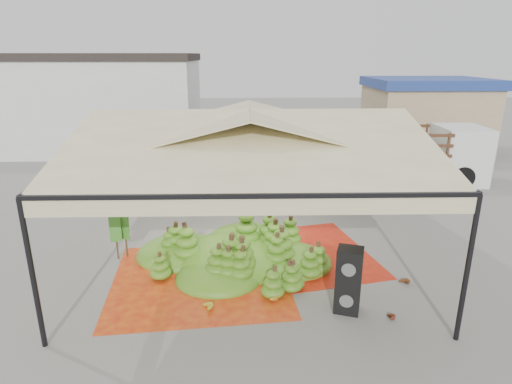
{
  "coord_description": "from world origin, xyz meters",
  "views": [
    {
      "loc": [
        -0.11,
        -11.02,
        5.34
      ],
      "look_at": [
        0.2,
        1.5,
        1.3
      ],
      "focal_mm": 30.0,
      "sensor_mm": 36.0,
      "label": 1
    }
  ],
  "objects_px": {
    "banana_heap": "(236,239)",
    "truck_left": "(239,144)",
    "speaker_stack": "(349,280)",
    "vendor": "(232,177)",
    "truck_right": "(407,148)"
  },
  "relations": [
    {
      "from": "banana_heap",
      "to": "truck_left",
      "type": "distance_m",
      "value": 8.26
    },
    {
      "from": "speaker_stack",
      "to": "vendor",
      "type": "relative_size",
      "value": 0.99
    },
    {
      "from": "speaker_stack",
      "to": "banana_heap",
      "type": "bearing_deg",
      "value": 152.91
    },
    {
      "from": "truck_left",
      "to": "truck_right",
      "type": "xyz_separation_m",
      "value": [
        7.25,
        -0.78,
        -0.04
      ]
    },
    {
      "from": "banana_heap",
      "to": "truck_left",
      "type": "height_order",
      "value": "truck_left"
    },
    {
      "from": "speaker_stack",
      "to": "truck_left",
      "type": "xyz_separation_m",
      "value": [
        -2.47,
        10.69,
        0.78
      ]
    },
    {
      "from": "speaker_stack",
      "to": "vendor",
      "type": "height_order",
      "value": "vendor"
    },
    {
      "from": "speaker_stack",
      "to": "truck_right",
      "type": "relative_size",
      "value": 0.21
    },
    {
      "from": "speaker_stack",
      "to": "truck_right",
      "type": "bearing_deg",
      "value": 82.46
    },
    {
      "from": "vendor",
      "to": "truck_left",
      "type": "height_order",
      "value": "truck_left"
    },
    {
      "from": "truck_left",
      "to": "banana_heap",
      "type": "bearing_deg",
      "value": -70.92
    },
    {
      "from": "banana_heap",
      "to": "truck_left",
      "type": "xyz_separation_m",
      "value": [
        -0.01,
        8.21,
        0.92
      ]
    },
    {
      "from": "speaker_stack",
      "to": "truck_left",
      "type": "distance_m",
      "value": 11.0
    },
    {
      "from": "banana_heap",
      "to": "speaker_stack",
      "type": "relative_size",
      "value": 3.79
    },
    {
      "from": "vendor",
      "to": "truck_left",
      "type": "relative_size",
      "value": 0.2
    }
  ]
}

